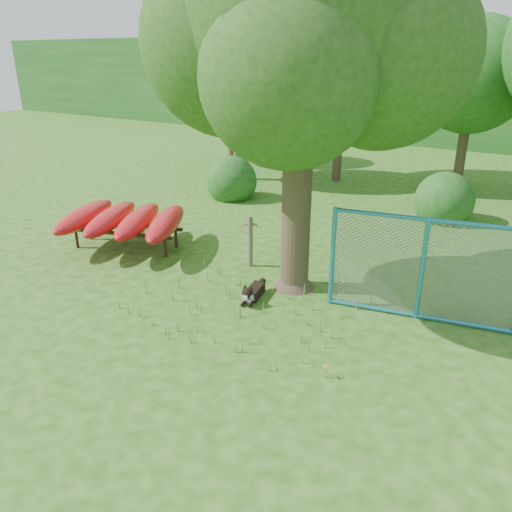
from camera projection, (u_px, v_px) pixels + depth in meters
The scene contains 14 objects.
ground at pixel (213, 321), 9.63m from camera, with size 80.00×80.00×0.00m, color #245310.
oak_tree at pixel (301, 34), 9.20m from camera, with size 6.20×5.43×7.70m.
wooden_post at pixel (250, 240), 11.93m from camera, with size 0.34×0.16×1.25m.
kayak_rack at pixel (124, 220), 13.04m from camera, with size 4.12×3.70×1.02m.
husky_dog at pixel (252, 293), 10.42m from camera, with size 0.44×1.05×0.47m.
fence_section at pixel (422, 270), 9.37m from camera, with size 3.47×0.80×3.43m.
wildflower_clump at pixel (326, 368), 7.88m from camera, with size 0.11×0.10×0.23m.
bg_tree_a at pixel (237, 63), 19.02m from camera, with size 4.40×4.40×6.70m.
bg_tree_b at pixel (345, 31), 18.36m from camera, with size 5.20×5.20×8.22m.
bg_tree_c at pixel (473, 76), 17.39m from camera, with size 4.00×4.00×6.12m.
bg_tree_f at pixel (230, 80), 22.90m from camera, with size 3.60×3.60×5.55m.
shrub_left at pixel (232, 198), 17.99m from camera, with size 1.80×1.80×1.80m, color #1C531A.
shrub_mid at pixel (441, 220), 15.58m from camera, with size 1.80×1.80×1.80m, color #1C531A.
wooded_hillside at pixel (497, 87), 30.18m from camera, with size 80.00×12.00×6.00m, color #1C531A.
Camera 1 is at (5.35, -6.61, 4.77)m, focal length 35.00 mm.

